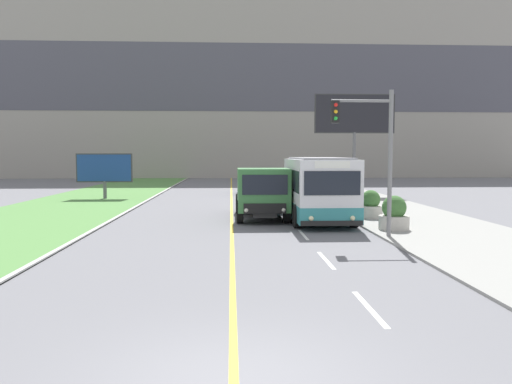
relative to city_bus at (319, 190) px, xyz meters
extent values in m
plane|color=slate|center=(-3.96, -15.85, -1.50)|extent=(300.00, 300.00, 0.00)
cube|color=gold|center=(-3.96, -15.85, -1.49)|extent=(0.14, 140.00, 0.01)
cube|color=silver|center=(-1.21, -12.65, -1.49)|extent=(0.12, 2.40, 0.01)
cube|color=silver|center=(-1.21, -8.05, -1.49)|extent=(0.12, 2.40, 0.01)
cube|color=silver|center=(-1.21, -3.45, -1.49)|extent=(0.12, 2.40, 0.01)
cube|color=silver|center=(-1.21, 1.15, -1.49)|extent=(0.12, 2.40, 0.01)
cube|color=silver|center=(-1.21, 5.75, -1.49)|extent=(0.12, 2.40, 0.01)
cube|color=silver|center=(-1.21, 10.35, -1.49)|extent=(0.12, 2.40, 0.01)
cube|color=silver|center=(-1.21, 14.95, -1.49)|extent=(0.12, 2.40, 0.01)
cube|color=gray|center=(-3.96, 46.36, 10.85)|extent=(80.00, 8.00, 24.68)
cube|color=#4C4C56|center=(-3.96, 42.34, 11.46)|extent=(80.00, 0.04, 8.64)
cube|color=silver|center=(0.00, 0.00, 0.08)|extent=(2.55, 5.87, 2.60)
cube|color=teal|center=(0.00, 0.00, -0.87)|extent=(2.57, 5.89, 0.70)
cube|color=black|center=(0.00, 0.00, 0.47)|extent=(2.57, 5.40, 0.91)
cube|color=gray|center=(0.00, 0.00, 1.42)|extent=(2.17, 5.28, 0.08)
cube|color=black|center=(0.00, -2.95, 0.47)|extent=(2.24, 0.04, 0.96)
cube|color=black|center=(0.00, -2.96, -1.12)|extent=(2.50, 0.06, 0.20)
sphere|color=#F4EAB2|center=(-0.83, -2.97, -0.92)|extent=(0.20, 0.20, 0.20)
sphere|color=#F4EAB2|center=(0.83, -2.97, -0.92)|extent=(0.20, 0.20, 0.20)
cube|color=white|center=(0.00, -2.95, 1.20)|extent=(1.40, 0.04, 0.28)
cylinder|color=black|center=(-1.21, -1.64, -1.00)|extent=(0.28, 1.00, 1.00)
cylinder|color=black|center=(1.21, -1.64, -1.00)|extent=(0.28, 1.00, 1.00)
cylinder|color=black|center=(-1.21, 1.88, -1.00)|extent=(0.28, 1.00, 1.00)
cylinder|color=black|center=(1.21, 1.88, -1.00)|extent=(0.28, 1.00, 1.00)
cube|color=black|center=(-2.53, 2.06, -1.05)|extent=(1.04, 6.16, 0.20)
cube|color=#38753D|center=(-2.53, 0.16, 0.01)|extent=(2.31, 2.35, 1.92)
cube|color=black|center=(-2.53, -1.04, 0.30)|extent=(1.96, 0.04, 0.86)
cube|color=black|center=(-2.53, -1.05, -0.73)|extent=(1.85, 0.06, 0.44)
sphere|color=silver|center=(-3.34, -1.06, -0.80)|extent=(0.18, 0.18, 0.18)
sphere|color=silver|center=(-1.72, -1.06, -0.80)|extent=(0.18, 0.18, 0.18)
cube|color=slate|center=(-2.53, 3.36, -0.89)|extent=(2.19, 3.56, 0.12)
cube|color=slate|center=(-3.57, 3.36, -0.34)|extent=(0.12, 3.56, 1.23)
cube|color=slate|center=(-1.49, 3.36, -0.34)|extent=(0.12, 3.56, 1.23)
cube|color=slate|center=(-2.53, 1.64, -0.34)|extent=(2.19, 0.12, 1.23)
cube|color=slate|center=(-2.53, 5.08, -0.34)|extent=(2.19, 0.12, 1.23)
cube|color=slate|center=(-2.53, 1.64, 0.40)|extent=(2.19, 0.12, 0.24)
cylinder|color=black|center=(-3.59, -0.08, -0.98)|extent=(0.30, 1.04, 1.04)
cylinder|color=black|center=(-1.47, -0.08, -0.98)|extent=(0.30, 1.04, 1.04)
cylinder|color=black|center=(-3.59, 3.54, -0.98)|extent=(0.30, 1.04, 1.04)
cylinder|color=black|center=(-1.47, 3.54, -0.98)|extent=(0.30, 1.04, 1.04)
cube|color=#2D4784|center=(-2.56, 16.20, -1.00)|extent=(1.80, 4.30, 0.61)
cube|color=black|center=(-2.56, 16.31, -0.37)|extent=(1.53, 2.36, 0.65)
cylinder|color=black|center=(-3.37, 14.91, -1.19)|extent=(0.18, 0.62, 0.62)
cylinder|color=black|center=(-1.75, 14.91, -1.19)|extent=(0.18, 0.62, 0.62)
cylinder|color=black|center=(-3.37, 17.49, -1.19)|extent=(0.18, 0.62, 0.62)
cylinder|color=black|center=(-1.75, 17.49, -1.19)|extent=(0.18, 0.62, 0.62)
cylinder|color=slate|center=(1.84, -4.36, 1.22)|extent=(0.16, 0.16, 5.43)
cylinder|color=slate|center=(0.74, -4.36, 3.53)|extent=(2.20, 0.10, 0.10)
cube|color=black|center=(-0.22, -4.36, 3.13)|extent=(0.28, 0.24, 0.80)
sphere|color=red|center=(-0.22, -4.49, 3.37)|extent=(0.14, 0.14, 0.14)
sphere|color=orange|center=(-0.22, -4.49, 3.13)|extent=(0.14, 0.14, 0.14)
sphere|color=green|center=(-0.22, -4.49, 2.89)|extent=(0.14, 0.14, 0.14)
cylinder|color=#59595B|center=(5.39, 15.28, 0.89)|extent=(0.24, 0.24, 4.78)
cube|color=#333333|center=(5.39, 15.28, 4.67)|extent=(6.11, 0.20, 2.95)
cube|color=black|center=(5.39, 15.17, 4.67)|extent=(5.95, 0.02, 2.79)
cylinder|color=#59595B|center=(-12.77, 12.75, -0.87)|extent=(0.24, 0.24, 1.24)
cube|color=#333333|center=(-12.77, 12.75, 0.67)|extent=(3.84, 0.20, 2.00)
cube|color=navy|center=(-12.77, 12.64, 0.67)|extent=(3.68, 0.02, 1.84)
cylinder|color=#B7B2A8|center=(2.57, -2.75, -1.14)|extent=(1.21, 1.21, 0.55)
sphere|color=#3D6B33|center=(2.57, -2.75, -0.53)|extent=(0.97, 0.97, 0.97)
cylinder|color=#B7B2A8|center=(2.66, 0.94, -1.13)|extent=(1.12, 1.12, 0.57)
sphere|color=#3D6B33|center=(2.66, 0.94, -0.54)|extent=(0.89, 0.89, 0.89)
camera|label=1|loc=(-3.99, -22.37, 1.60)|focal=35.00mm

